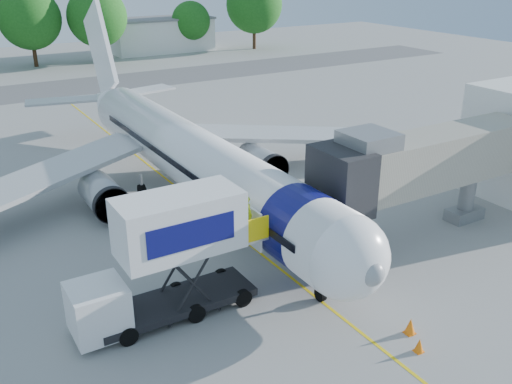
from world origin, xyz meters
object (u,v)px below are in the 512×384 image
catering_hiloader (166,259)px  ground_tug (470,368)px  aircraft (190,156)px  jet_bridge (417,164)px

catering_hiloader → ground_tug: size_ratio=2.63×
aircraft → catering_hiloader: size_ratio=4.44×
jet_bridge → ground_tug: 12.22m
jet_bridge → catering_hiloader: bearing=-180.0°
catering_hiloader → aircraft: bearing=60.6°
jet_bridge → catering_hiloader: jet_bridge is taller
aircraft → catering_hiloader: 12.77m
jet_bridge → ground_tug: size_ratio=4.30×
ground_tug → jet_bridge: bearing=57.9°
catering_hiloader → ground_tug: bearing=-51.5°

